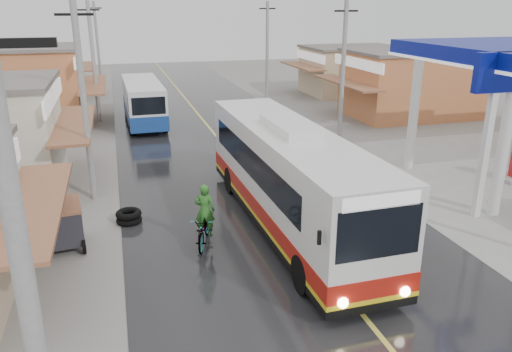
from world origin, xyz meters
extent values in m
plane|color=slate|center=(0.00, 0.00, 0.00)|extent=(120.00, 120.00, 0.00)
cube|color=black|center=(0.00, 15.00, 0.01)|extent=(12.00, 90.00, 0.02)
cube|color=#D8CC4C|center=(0.00, 15.00, 0.02)|extent=(0.15, 90.00, 0.01)
cylinder|color=white|center=(8.00, 9.00, 2.75)|extent=(0.44, 0.44, 5.50)
cylinder|color=white|center=(8.00, 3.00, 2.75)|extent=(0.44, 0.44, 5.50)
cube|color=white|center=(7.20, 3.00, 3.00)|extent=(0.25, 0.25, 6.00)
cube|color=navy|center=(7.20, 3.00, 5.50)|extent=(1.80, 0.30, 1.40)
cube|color=silver|center=(-0.06, 4.13, 2.11)|extent=(2.83, 12.43, 3.04)
cube|color=black|center=(-0.06, 4.13, 0.48)|extent=(2.85, 12.46, 0.31)
cube|color=#A5170D|center=(-0.06, 4.13, 1.00)|extent=(2.87, 12.48, 0.57)
cube|color=gold|center=(-0.06, 4.13, 0.66)|extent=(2.88, 12.49, 0.14)
cube|color=black|center=(-0.07, 4.64, 2.45)|extent=(2.82, 9.86, 1.03)
cube|color=black|center=(0.06, -2.02, 2.55)|extent=(2.28, 0.17, 1.34)
cube|color=black|center=(-0.19, 10.27, 2.55)|extent=(2.28, 0.17, 1.14)
cube|color=white|center=(0.06, -2.02, 3.37)|extent=(2.08, 0.16, 0.36)
cube|color=silver|center=(-0.06, 4.13, 3.79)|extent=(1.30, 3.12, 0.31)
cylinder|color=black|center=(-1.11, -0.23, 0.59)|extent=(0.38, 1.14, 1.14)
cylinder|color=black|center=(1.17, -0.19, 0.59)|extent=(0.38, 1.14, 1.14)
cylinder|color=black|center=(-1.28, 8.02, 0.59)|extent=(0.38, 1.14, 1.14)
cylinder|color=black|center=(1.00, 8.07, 0.59)|extent=(0.38, 1.14, 1.14)
sphere|color=#FFF2CC|center=(-0.81, -2.10, 0.79)|extent=(0.29, 0.29, 0.29)
sphere|color=#FFF2CC|center=(0.94, -2.07, 0.79)|extent=(0.29, 0.29, 0.29)
cube|color=black|center=(-1.38, -1.80, 2.50)|extent=(0.08, 0.08, 0.36)
cube|color=black|center=(1.50, -1.74, 2.50)|extent=(0.08, 0.08, 0.36)
cube|color=silver|center=(-4.01, 22.55, 1.69)|extent=(2.44, 8.62, 2.38)
cube|color=#1B4194|center=(-4.01, 22.55, 0.88)|extent=(2.48, 8.66, 0.95)
cube|color=black|center=(-4.01, 22.55, 2.02)|extent=(2.45, 7.19, 0.86)
cube|color=black|center=(-3.94, 18.31, 2.02)|extent=(1.99, 0.16, 1.05)
cylinder|color=black|center=(-4.98, 19.49, 0.50)|extent=(0.30, 0.96, 0.95)
cylinder|color=black|center=(-2.94, 19.52, 0.50)|extent=(0.30, 0.96, 0.95)
cylinder|color=black|center=(-5.09, 25.58, 0.50)|extent=(0.30, 0.96, 0.95)
cylinder|color=black|center=(-3.05, 25.62, 0.50)|extent=(0.30, 0.96, 0.95)
imported|color=black|center=(-3.27, 3.54, 0.55)|extent=(1.35, 2.20, 1.09)
imported|color=#2A6923|center=(-3.27, 3.30, 1.33)|extent=(0.77, 0.62, 1.82)
cube|color=#26262D|center=(-7.84, 4.67, 0.85)|extent=(1.37, 1.92, 1.16)
cube|color=brown|center=(-7.84, 4.67, 1.47)|extent=(1.42, 1.97, 0.09)
cylinder|color=black|center=(-8.38, 3.97, 0.27)|extent=(0.23, 0.55, 0.54)
cylinder|color=black|center=(-8.53, 5.21, 0.27)|extent=(0.23, 0.55, 0.54)
cylinder|color=black|center=(-7.21, 3.94, 0.27)|extent=(0.17, 0.55, 0.54)
torus|color=black|center=(-5.69, 6.02, 0.12)|extent=(0.96, 0.96, 0.25)
torus|color=black|center=(-5.69, 6.02, 0.37)|extent=(0.96, 0.96, 0.25)
camera|label=1|loc=(-5.75, -11.74, 7.78)|focal=35.00mm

